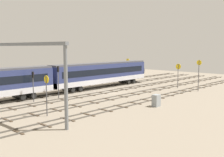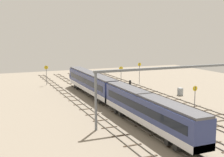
{
  "view_description": "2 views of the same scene",
  "coord_description": "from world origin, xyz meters",
  "px_view_note": "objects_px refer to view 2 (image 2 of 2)",
  "views": [
    {
      "loc": [
        -34.69,
        -32.93,
        7.89
      ],
      "look_at": [
        4.18,
        2.69,
        1.88
      ],
      "focal_mm": 43.72,
      "sensor_mm": 36.0,
      "label": 1
    },
    {
      "loc": [
        -56.71,
        25.31,
        13.72
      ],
      "look_at": [
        2.19,
        0.4,
        3.6
      ],
      "focal_mm": 47.82,
      "sensor_mm": 36.0,
      "label": 2
    }
  ],
  "objects_px": {
    "train": "(112,93)",
    "signal_light_trackside_departure": "(130,90)",
    "overhead_gantry": "(170,78)",
    "speed_sign_far_trackside": "(195,96)",
    "speed_sign_mid_trackside": "(139,70)",
    "relay_cabinet": "(180,92)",
    "signal_light_trackside_approach": "(140,97)",
    "speed_sign_distant_end": "(46,72)",
    "speed_sign_near_foreground": "(121,72)"
  },
  "relations": [
    {
      "from": "overhead_gantry",
      "to": "relay_cabinet",
      "type": "xyz_separation_m",
      "value": [
        14.65,
        -12.63,
        -5.86
      ]
    },
    {
      "from": "speed_sign_near_foreground",
      "to": "relay_cabinet",
      "type": "xyz_separation_m",
      "value": [
        -17.13,
        -6.28,
        -2.41
      ]
    },
    {
      "from": "speed_sign_near_foreground",
      "to": "speed_sign_mid_trackside",
      "type": "relative_size",
      "value": 0.84
    },
    {
      "from": "train",
      "to": "signal_light_trackside_approach",
      "type": "distance_m",
      "value": 6.06
    },
    {
      "from": "speed_sign_distant_end",
      "to": "signal_light_trackside_departure",
      "type": "bearing_deg",
      "value": -161.52
    },
    {
      "from": "speed_sign_distant_end",
      "to": "relay_cabinet",
      "type": "bearing_deg",
      "value": -134.25
    },
    {
      "from": "speed_sign_mid_trackside",
      "to": "speed_sign_distant_end",
      "type": "distance_m",
      "value": 24.12
    },
    {
      "from": "speed_sign_far_trackside",
      "to": "speed_sign_distant_end",
      "type": "relative_size",
      "value": 0.93
    },
    {
      "from": "overhead_gantry",
      "to": "signal_light_trackside_departure",
      "type": "relative_size",
      "value": 4.93
    },
    {
      "from": "speed_sign_far_trackside",
      "to": "signal_light_trackside_departure",
      "type": "relative_size",
      "value": 0.94
    },
    {
      "from": "train",
      "to": "signal_light_trackside_approach",
      "type": "xyz_separation_m",
      "value": [
        -5.39,
        -2.76,
        0.25
      ]
    },
    {
      "from": "overhead_gantry",
      "to": "speed_sign_far_trackside",
      "type": "height_order",
      "value": "overhead_gantry"
    },
    {
      "from": "train",
      "to": "speed_sign_distant_end",
      "type": "bearing_deg",
      "value": 13.35
    },
    {
      "from": "speed_sign_mid_trackside",
      "to": "signal_light_trackside_departure",
      "type": "height_order",
      "value": "speed_sign_mid_trackside"
    },
    {
      "from": "speed_sign_mid_trackside",
      "to": "speed_sign_far_trackside",
      "type": "distance_m",
      "value": 29.28
    },
    {
      "from": "overhead_gantry",
      "to": "speed_sign_distant_end",
      "type": "relative_size",
      "value": 4.86
    },
    {
      "from": "signal_light_trackside_departure",
      "to": "overhead_gantry",
      "type": "bearing_deg",
      "value": -167.7
    },
    {
      "from": "relay_cabinet",
      "to": "signal_light_trackside_approach",
      "type": "bearing_deg",
      "value": 121.98
    },
    {
      "from": "speed_sign_far_trackside",
      "to": "signal_light_trackside_approach",
      "type": "relative_size",
      "value": 1.07
    },
    {
      "from": "speed_sign_near_foreground",
      "to": "speed_sign_mid_trackside",
      "type": "xyz_separation_m",
      "value": [
        -1.18,
        -4.77,
        0.42
      ]
    },
    {
      "from": "speed_sign_far_trackside",
      "to": "signal_light_trackside_approach",
      "type": "xyz_separation_m",
      "value": [
        3.53,
        8.62,
        -0.17
      ]
    },
    {
      "from": "overhead_gantry",
      "to": "speed_sign_mid_trackside",
      "type": "relative_size",
      "value": 4.37
    },
    {
      "from": "train",
      "to": "signal_light_trackside_departure",
      "type": "height_order",
      "value": "signal_light_trackside_departure"
    },
    {
      "from": "speed_sign_mid_trackside",
      "to": "speed_sign_distant_end",
      "type": "height_order",
      "value": "speed_sign_mid_trackside"
    },
    {
      "from": "signal_light_trackside_approach",
      "to": "relay_cabinet",
      "type": "height_order",
      "value": "signal_light_trackside_approach"
    },
    {
      "from": "overhead_gantry",
      "to": "speed_sign_distant_end",
      "type": "height_order",
      "value": "overhead_gantry"
    },
    {
      "from": "overhead_gantry",
      "to": "speed_sign_mid_trackside",
      "type": "distance_m",
      "value": 32.71
    },
    {
      "from": "speed_sign_distant_end",
      "to": "signal_light_trackside_approach",
      "type": "relative_size",
      "value": 1.15
    },
    {
      "from": "speed_sign_distant_end",
      "to": "speed_sign_mid_trackside",
      "type": "bearing_deg",
      "value": -108.76
    },
    {
      "from": "speed_sign_distant_end",
      "to": "speed_sign_far_trackside",
      "type": "bearing_deg",
      "value": -153.89
    },
    {
      "from": "overhead_gantry",
      "to": "relay_cabinet",
      "type": "bearing_deg",
      "value": -40.77
    },
    {
      "from": "speed_sign_near_foreground",
      "to": "relay_cabinet",
      "type": "relative_size",
      "value": 2.94
    },
    {
      "from": "train",
      "to": "speed_sign_mid_trackside",
      "type": "height_order",
      "value": "speed_sign_mid_trackside"
    },
    {
      "from": "signal_light_trackside_departure",
      "to": "relay_cabinet",
      "type": "relative_size",
      "value": 3.1
    },
    {
      "from": "speed_sign_far_trackside",
      "to": "signal_light_trackside_approach",
      "type": "bearing_deg",
      "value": 67.72
    },
    {
      "from": "speed_sign_mid_trackside",
      "to": "signal_light_trackside_approach",
      "type": "xyz_separation_m",
      "value": [
        -25.33,
        13.51,
        -0.73
      ]
    },
    {
      "from": "speed_sign_far_trackside",
      "to": "relay_cabinet",
      "type": "distance_m",
      "value": 14.58
    },
    {
      "from": "train",
      "to": "speed_sign_near_foreground",
      "type": "distance_m",
      "value": 24.05
    },
    {
      "from": "speed_sign_near_foreground",
      "to": "train",
      "type": "bearing_deg",
      "value": 151.43
    },
    {
      "from": "train",
      "to": "signal_light_trackside_departure",
      "type": "xyz_separation_m",
      "value": [
        -1.16,
        -3.07,
        0.6
      ]
    },
    {
      "from": "overhead_gantry",
      "to": "signal_light_trackside_approach",
      "type": "bearing_deg",
      "value": 24.34
    },
    {
      "from": "speed_sign_mid_trackside",
      "to": "signal_light_trackside_departure",
      "type": "relative_size",
      "value": 1.13
    },
    {
      "from": "overhead_gantry",
      "to": "train",
      "type": "bearing_deg",
      "value": 25.74
    },
    {
      "from": "speed_sign_near_foreground",
      "to": "signal_light_trackside_approach",
      "type": "xyz_separation_m",
      "value": [
        -26.51,
        8.74,
        -0.31
      ]
    },
    {
      "from": "signal_light_trackside_approach",
      "to": "overhead_gantry",
      "type": "bearing_deg",
      "value": -155.66
    },
    {
      "from": "speed_sign_mid_trackside",
      "to": "relay_cabinet",
      "type": "distance_m",
      "value": 16.28
    },
    {
      "from": "signal_light_trackside_approach",
      "to": "relay_cabinet",
      "type": "distance_m",
      "value": 17.83
    },
    {
      "from": "speed_sign_near_foreground",
      "to": "speed_sign_distant_end",
      "type": "xyz_separation_m",
      "value": [
        6.58,
        18.07,
        0.13
      ]
    },
    {
      "from": "signal_light_trackside_approach",
      "to": "train",
      "type": "bearing_deg",
      "value": 27.07
    },
    {
      "from": "speed_sign_mid_trackside",
      "to": "speed_sign_far_trackside",
      "type": "xyz_separation_m",
      "value": [
        -28.86,
        4.89,
        -0.56
      ]
    }
  ]
}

